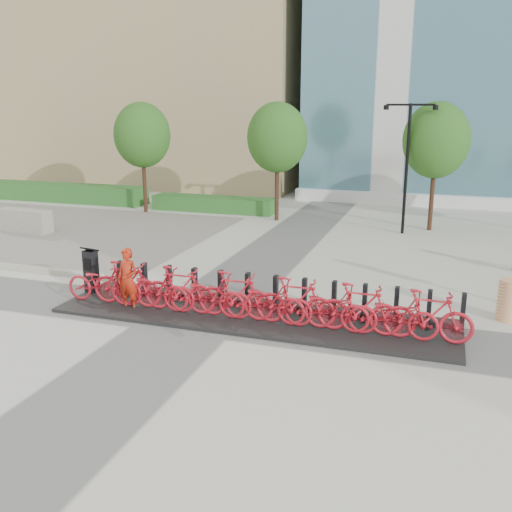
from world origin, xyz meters
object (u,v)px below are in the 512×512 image
(kiosk, at_px, (91,270))
(jersey_barrier, at_px, (24,221))
(bike_0, at_px, (101,283))
(worker_red, at_px, (128,280))
(construction_barrel, at_px, (509,300))

(kiosk, height_order, jersey_barrier, kiosk)
(bike_0, xyz_separation_m, worker_red, (0.83, -0.10, 0.20))
(worker_red, bearing_deg, bike_0, -179.73)
(kiosk, bearing_deg, bike_0, -33.21)
(jersey_barrier, bearing_deg, construction_barrel, -10.03)
(kiosk, relative_size, construction_barrel, 1.25)
(kiosk, xyz_separation_m, construction_barrel, (10.42, 1.41, -0.18))
(bike_0, bearing_deg, construction_barrel, -77.95)
(construction_barrel, height_order, jersey_barrier, construction_barrel)
(worker_red, height_order, jersey_barrier, worker_red)
(worker_red, xyz_separation_m, construction_barrel, (8.85, 2.17, -0.29))
(kiosk, bearing_deg, worker_red, -17.42)
(kiosk, xyz_separation_m, jersey_barrier, (-7.09, 5.92, -0.22))
(construction_barrel, bearing_deg, worker_red, -166.23)
(jersey_barrier, bearing_deg, kiosk, -35.45)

